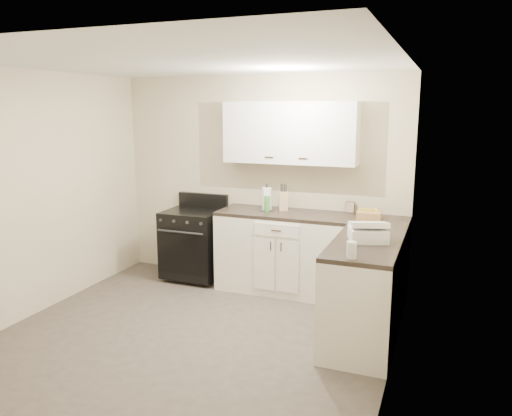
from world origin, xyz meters
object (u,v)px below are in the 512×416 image
at_px(wicker_basket, 369,216).
at_px(countertop_grill, 368,234).
at_px(stove, 193,243).
at_px(knife_block, 283,201).
at_px(paper_towel, 267,199).

bearing_deg(wicker_basket, countertop_grill, -82.16).
bearing_deg(wicker_basket, stove, 179.88).
xyz_separation_m(wicker_basket, countertop_grill, (0.12, -0.88, 0.02)).
xyz_separation_m(knife_block, countertop_grill, (1.14, -1.02, -0.05)).
bearing_deg(countertop_grill, stove, 139.86).
xyz_separation_m(paper_towel, countertop_grill, (1.31, -0.94, -0.07)).
height_order(knife_block, countertop_grill, knife_block).
distance_m(paper_towel, countertop_grill, 1.62).
xyz_separation_m(paper_towel, wicker_basket, (1.19, -0.06, -0.09)).
bearing_deg(countertop_grill, wicker_basket, 79.00).
bearing_deg(knife_block, stove, 162.60).
xyz_separation_m(knife_block, paper_towel, (-0.18, -0.08, 0.02)).
height_order(paper_towel, countertop_grill, paper_towel).
bearing_deg(wicker_basket, knife_block, 172.21).
distance_m(knife_block, countertop_grill, 1.53).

